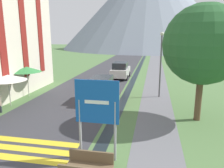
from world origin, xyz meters
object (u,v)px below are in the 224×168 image
Objects in this scene: cafe_umbrella_rear_green at (27,69)px; streetlamp at (161,59)px; cafe_umbrella_middle_white at (8,78)px; tree_by_path at (203,45)px; parked_car_far at (121,70)px; road_sign at (97,109)px; parked_car_near at (102,89)px.

streetlamp reaches higher than cafe_umbrella_rear_green.
tree_by_path reaches higher than cafe_umbrella_middle_white.
cafe_umbrella_middle_white is at bearing -118.11° from parked_car_far.
parked_car_far is 0.77× the size of streetlamp.
road_sign is 16.60m from parked_car_far.
parked_car_far is at bearing 89.56° from parked_car_near.
parked_car_near is 1.61× the size of cafe_umbrella_rear_green.
streetlamp is (10.17, 4.31, 0.99)m from cafe_umbrella_middle_white.
cafe_umbrella_rear_green is at bearing 134.93° from road_sign.
parked_car_near is 5.07m from streetlamp.
tree_by_path is at bearing -65.33° from streetlamp.
parked_car_far is at bearing 61.89° from cafe_umbrella_middle_white.
parked_car_near is 6.17m from cafe_umbrella_rear_green.
road_sign is 7.21m from tree_by_path.
parked_car_far is 10.73m from cafe_umbrella_rear_green.
road_sign is 8.04m from parked_car_near.
streetlamp reaches higher than parked_car_near.
cafe_umbrella_rear_green is (-0.12, 2.48, 0.18)m from cafe_umbrella_middle_white.
road_sign is 0.64× the size of streetlamp.
parked_car_far is 1.63× the size of cafe_umbrella_rear_green.
parked_car_near is at bearing -90.44° from parked_car_far.
parked_car_near is at bearing 102.28° from road_sign.
streetlamp is at bearing 22.99° from parked_car_near.
cafe_umbrella_middle_white is at bearing -157.06° from streetlamp.
road_sign is at bearing -34.68° from cafe_umbrella_middle_white.
cafe_umbrella_middle_white is (-7.61, 5.27, -0.08)m from road_sign.
cafe_umbrella_middle_white reaches higher than parked_car_far.
cafe_umbrella_middle_white is 12.46m from tree_by_path.
streetlamp reaches higher than cafe_umbrella_middle_white.
cafe_umbrella_rear_green is 0.48× the size of streetlamp.
streetlamp is (4.19, -6.91, 2.09)m from parked_car_far.
streetlamp is at bearing 114.67° from tree_by_path.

